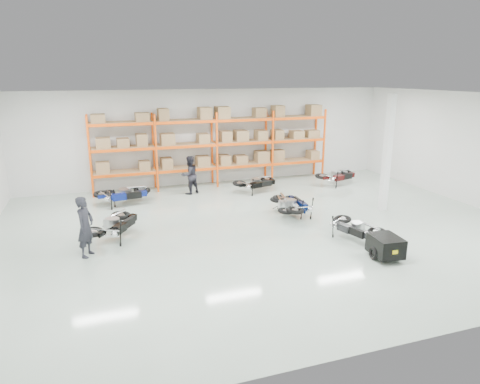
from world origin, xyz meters
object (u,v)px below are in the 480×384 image
object	(u,v)px
moto_black_far_left	(114,221)
moto_touring_right	(355,224)
moto_back_b	(126,191)
moto_back_c	(256,180)
person_back	(190,175)
moto_blue_centre	(293,201)
moto_back_d	(337,173)
person_left	(85,227)
moto_silver_left	(287,203)
moto_back_a	(123,191)
trailer	(385,246)

from	to	relation	value
moto_black_far_left	moto_touring_right	xyz separation A→B (m)	(7.33, -2.55, -0.08)
moto_back_b	moto_back_c	world-z (taller)	moto_back_c
moto_black_far_left	moto_back_c	distance (m)	7.44
moto_touring_right	person_back	world-z (taller)	person_back
moto_back_b	moto_blue_centre	bearing A→B (deg)	-120.05
moto_black_far_left	moto_touring_right	distance (m)	7.77
moto_back_c	moto_back_b	bearing A→B (deg)	76.89
moto_back_d	person_left	bearing A→B (deg)	100.09
moto_black_far_left	moto_back_d	world-z (taller)	moto_black_far_left
moto_black_far_left	person_left	size ratio (longest dim) A/B	1.09
moto_black_far_left	moto_blue_centre	bearing A→B (deg)	-143.83
moto_blue_centre	moto_silver_left	bearing A→B (deg)	-12.90
moto_black_far_left	person_back	world-z (taller)	person_back
moto_black_far_left	moto_silver_left	bearing A→B (deg)	-143.04
moto_silver_left	person_left	distance (m)	7.26
moto_black_far_left	person_left	distance (m)	1.47
moto_silver_left	moto_back_c	distance (m)	3.54
moto_back_b	moto_back_d	world-z (taller)	moto_back_d
moto_back_a	moto_back_d	xyz separation A→B (m)	(10.03, 0.10, -0.01)
moto_blue_centre	moto_touring_right	xyz separation A→B (m)	(0.84, -2.79, -0.05)
moto_back_a	moto_back_d	bearing A→B (deg)	-94.82
moto_back_d	moto_touring_right	bearing A→B (deg)	139.69
moto_black_far_left	trailer	xyz separation A→B (m)	(7.33, -4.15, -0.21)
moto_back_b	person_back	world-z (taller)	person_back
trailer	person_back	xyz separation A→B (m)	(-3.87, 8.68, 0.46)
moto_silver_left	person_left	bearing A→B (deg)	23.01
moto_black_far_left	moto_back_c	world-z (taller)	moto_black_far_left
person_back	moto_black_far_left	bearing A→B (deg)	29.09
moto_back_a	person_back	world-z (taller)	person_back
person_back	moto_touring_right	bearing A→B (deg)	95.16
moto_back_b	moto_black_far_left	bearing A→B (deg)	172.81
moto_blue_centre	moto_back_c	world-z (taller)	moto_blue_centre
trailer	moto_back_b	xyz separation A→B (m)	(-6.67, 8.09, 0.13)
moto_silver_left	moto_touring_right	xyz separation A→B (m)	(1.07, -2.86, 0.01)
moto_black_far_left	moto_back_a	bearing A→B (deg)	-63.75
trailer	moto_back_a	size ratio (longest dim) A/B	0.84
trailer	moto_back_c	distance (m)	8.06
moto_blue_centre	moto_touring_right	distance (m)	2.91
moto_silver_left	moto_back_d	world-z (taller)	moto_back_d
trailer	moto_back_a	bearing A→B (deg)	136.10
moto_touring_right	moto_back_d	size ratio (longest dim) A/B	0.92
moto_touring_right	moto_back_d	distance (m)	7.15
moto_blue_centre	moto_silver_left	world-z (taller)	moto_blue_centre
moto_back_d	person_back	world-z (taller)	person_back
moto_black_far_left	moto_back_d	size ratio (longest dim) A/B	1.05
trailer	moto_back_d	distance (m)	8.61
moto_touring_right	person_back	distance (m)	8.07
moto_back_d	person_back	bearing A→B (deg)	70.75
moto_back_c	person_back	xyz separation A→B (m)	(-2.90, 0.68, 0.31)
moto_back_d	person_left	xyz separation A→B (m)	(-11.38, -5.00, 0.33)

